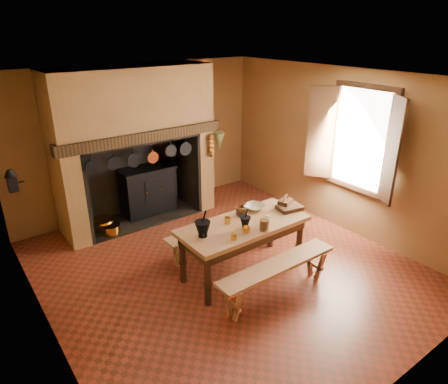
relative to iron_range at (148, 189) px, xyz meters
name	(u,v)px	position (x,y,z in m)	size (l,w,h in m)	color
floor	(225,267)	(0.04, -2.45, -0.48)	(5.50, 5.50, 0.00)	maroon
ceiling	(226,78)	(0.04, -2.45, 2.32)	(5.50, 5.50, 0.00)	silver
back_wall	(139,140)	(0.04, 0.30, 0.92)	(5.00, 0.02, 2.80)	olive
wall_left	(34,233)	(-2.46, -2.45, 0.92)	(0.02, 5.50, 2.80)	olive
wall_right	(341,151)	(2.54, -2.45, 0.92)	(0.02, 5.50, 2.80)	olive
wall_front	(412,273)	(0.04, -5.20, 0.92)	(5.00, 0.02, 2.80)	olive
chimney_breast	(133,125)	(-0.26, -0.14, 1.33)	(2.95, 0.96, 2.80)	olive
iron_range	(148,189)	(0.00, 0.00, 0.00)	(1.12, 0.55, 1.60)	black
hearth_pans	(104,226)	(-1.01, -0.23, -0.39)	(0.51, 0.62, 0.20)	gold
hanging_pans	(145,157)	(-0.30, -0.64, 0.88)	(1.92, 0.29, 0.27)	black
onion_string	(211,146)	(1.04, -0.66, 0.85)	(0.12, 0.10, 0.46)	#A05F1D
herb_bunch	(219,142)	(1.22, -0.66, 0.90)	(0.20, 0.20, 0.35)	#616A32
window	(357,140)	(2.39, -2.85, 1.22)	(0.39, 1.75, 1.76)	white
wall_coffee_mill	(11,179)	(-2.38, -0.90, 1.03)	(0.23, 0.16, 0.31)	black
work_table	(244,231)	(0.18, -2.70, 0.21)	(1.89, 0.84, 0.82)	#A57A4B
bench_front	(277,272)	(0.18, -3.42, -0.10)	(1.85, 0.32, 0.52)	#A57A4B
bench_back	(217,233)	(0.18, -2.04, -0.12)	(1.75, 0.31, 0.49)	#A57A4B
mortar_large	(203,228)	(-0.50, -2.67, 0.46)	(0.22, 0.22, 0.37)	black
mortar_small	(245,222)	(0.11, -2.81, 0.42)	(0.16, 0.16, 0.27)	black
coffee_grinder	(241,212)	(0.30, -2.50, 0.40)	(0.17, 0.14, 0.18)	#382211
brass_mug_a	(234,237)	(-0.23, -2.99, 0.38)	(0.08, 0.08, 0.09)	gold
brass_mug_b	(227,220)	(-0.02, -2.57, 0.38)	(0.08, 0.08, 0.09)	gold
mixing_bowl	(254,207)	(0.60, -2.44, 0.37)	(0.30, 0.30, 0.07)	beige
stoneware_crock	(264,225)	(0.26, -3.03, 0.41)	(0.13, 0.13, 0.16)	brown
glass_jar	(267,219)	(0.44, -2.90, 0.40)	(0.07, 0.07, 0.12)	beige
wicker_basket	(285,203)	(1.02, -2.67, 0.41)	(0.27, 0.23, 0.22)	#512C18
wooden_tray	(290,208)	(1.02, -2.77, 0.37)	(0.37, 0.26, 0.06)	#382211
brass_cup	(246,230)	(0.02, -2.95, 0.38)	(0.12, 0.12, 0.09)	gold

